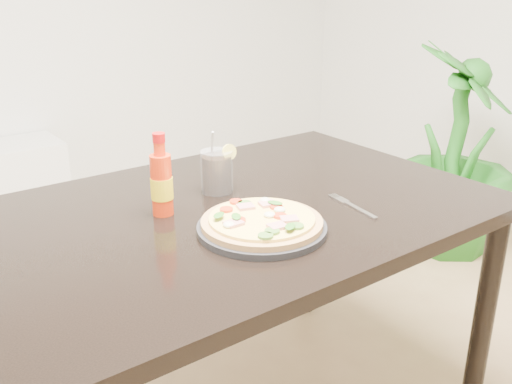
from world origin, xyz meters
TOP-DOWN VIEW (x-y plane):
  - dining_table at (-0.24, 0.18)m, footprint 1.40×0.90m
  - plate at (-0.26, 0.01)m, footprint 0.31×0.31m
  - pizza at (-0.26, 0.01)m, footprint 0.29×0.29m
  - hot_sauce_bottle at (-0.40, 0.25)m, footprint 0.06×0.06m
  - cola_cup at (-0.20, 0.30)m, footprint 0.10×0.09m
  - fork at (0.02, -0.00)m, footprint 0.04×0.19m
  - houseplant at (1.38, 0.60)m, footprint 0.80×0.80m
  - plant_pot at (1.38, 0.60)m, footprint 0.28×0.28m

SIDE VIEW (x-z plane):
  - plant_pot at x=1.38m, z-range 0.00..0.22m
  - houseplant at x=1.38m, z-range 0.00..1.02m
  - dining_table at x=-0.24m, z-range 0.29..1.04m
  - fork at x=0.02m, z-range 0.75..0.76m
  - plate at x=-0.26m, z-range 0.75..0.77m
  - pizza at x=-0.26m, z-range 0.76..0.79m
  - cola_cup at x=-0.20m, z-range 0.72..0.90m
  - hot_sauce_bottle at x=-0.40m, z-range 0.73..0.94m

